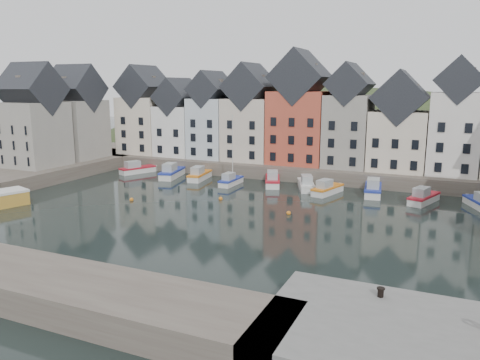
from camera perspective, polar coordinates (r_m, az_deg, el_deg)
The scene contains 19 objects.
ground at distance 50.60m, azimuth -2.34°, elevation -4.87°, with size 260.00×260.00×0.00m, color black.
far_quay at distance 77.73m, azimuth 7.50°, elevation 1.59°, with size 90.00×16.00×2.00m, color brown.
left_quay at distance 75.96m, azimuth -27.14°, elevation 0.18°, with size 14.00×54.00×2.00m, color brown.
near_quay at distance 26.97m, azimuth 22.88°, elevation -18.91°, with size 18.00×10.00×2.00m, color #60605E.
hillside at distance 106.78m, azimuth 11.26°, elevation -6.28°, with size 153.60×70.40×64.00m.
far_terrace at distance 74.01m, azimuth 9.61°, elevation 7.18°, with size 72.37×8.16×17.78m.
left_terrace at distance 81.20m, azimuth -21.44°, elevation 6.92°, with size 7.65×17.00×15.69m.
mooring_buoys at distance 56.90m, azimuth -3.57°, elevation -2.87°, with size 20.50×5.50×0.50m.
boat_a at distance 78.71m, azimuth -12.49°, elevation 1.30°, with size 4.14×6.21×2.30m.
boat_b at distance 74.04m, azimuth -8.33°, elevation 0.90°, with size 3.51×7.13×2.63m.
boat_c at distance 71.85m, azimuth -4.98°, elevation 0.59°, with size 2.75×6.37×2.37m.
boat_d at distance 67.80m, azimuth -1.16°, elevation -0.06°, with size 1.74×5.39×10.27m.
boat_e at distance 67.69m, azimuth 3.97°, elevation -0.04°, with size 4.12×6.73×2.47m.
boat_f at distance 65.51m, azimuth 8.06°, elevation -0.55°, with size 4.04×6.38×2.35m.
boat_g at distance 63.19m, azimuth 10.55°, elevation -1.10°, with size 3.33×6.16×2.26m.
boat_h at distance 64.05m, azimuth 15.91°, elevation -1.10°, with size 2.90×6.91×2.57m.
boat_i at distance 61.61m, azimuth 21.45°, elevation -2.03°, with size 3.68×6.26×2.30m.
boat_j at distance 62.04m, azimuth 27.22°, elevation -2.48°, with size 3.66×5.80×2.13m.
mooring_bollard at distance 29.49m, azimuth 16.78°, elevation -12.91°, with size 0.48×0.48×0.56m.
Camera 1 is at (21.59, -43.49, 14.26)m, focal length 35.00 mm.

